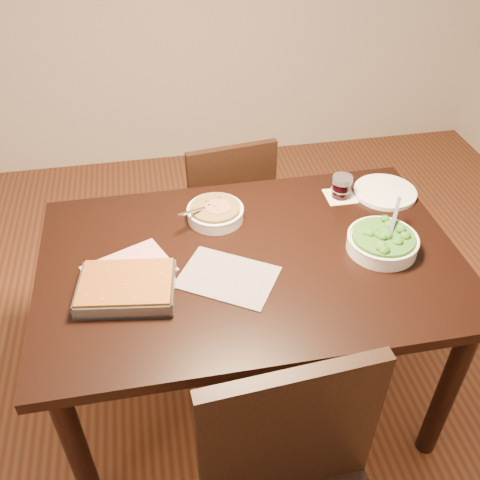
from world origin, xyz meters
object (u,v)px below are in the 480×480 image
at_px(table, 251,278).
at_px(baking_dish, 127,287).
at_px(chair_far, 226,206).
at_px(stew_bowl, 215,212).
at_px(broccoli_bowl, 382,242).
at_px(dinner_plate, 385,192).
at_px(wine_tumbler, 342,186).

height_order(table, baking_dish, baking_dish).
xyz_separation_m(baking_dish, chair_far, (0.44, 0.79, -0.31)).
bearing_deg(chair_far, table, 80.42).
relative_size(table, chair_far, 1.68).
distance_m(table, chair_far, 0.72).
distance_m(stew_bowl, broccoli_bowl, 0.59).
distance_m(stew_bowl, dinner_plate, 0.67).
relative_size(stew_bowl, dinner_plate, 0.87).
bearing_deg(stew_bowl, table, -70.19).
distance_m(table, dinner_plate, 0.65).
bearing_deg(wine_tumbler, baking_dish, -154.98).
relative_size(dinner_plate, chair_far, 0.29).
height_order(table, stew_bowl, stew_bowl).
xyz_separation_m(dinner_plate, chair_far, (-0.56, 0.42, -0.29)).
bearing_deg(broccoli_bowl, table, 174.70).
height_order(stew_bowl, chair_far, chair_far).
bearing_deg(wine_tumbler, stew_bowl, -174.12).
xyz_separation_m(baking_dish, wine_tumbler, (0.82, 0.38, 0.02)).
height_order(table, dinner_plate, dinner_plate).
height_order(baking_dish, wine_tumbler, wine_tumbler).
distance_m(baking_dish, dinner_plate, 1.06).
bearing_deg(baking_dish, wine_tumbler, 33.18).
distance_m(broccoli_bowl, dinner_plate, 0.34).
distance_m(stew_bowl, chair_far, 0.57).
height_order(broccoli_bowl, chair_far, broccoli_bowl).
xyz_separation_m(baking_dish, dinner_plate, (0.99, 0.37, -0.02)).
bearing_deg(chair_far, dinner_plate, 135.49).
bearing_deg(wine_tumbler, table, -145.19).
relative_size(table, baking_dish, 4.35).
bearing_deg(wine_tumbler, broccoli_bowl, -84.05).
xyz_separation_m(table, broccoli_bowl, (0.44, -0.04, 0.13)).
bearing_deg(baking_dish, chair_far, 69.31).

